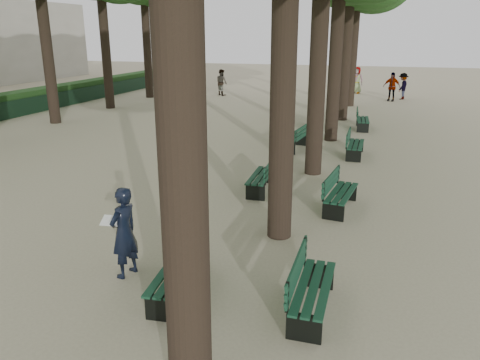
# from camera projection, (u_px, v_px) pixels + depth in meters

# --- Properties ---
(ground) EXTENTS (120.00, 120.00, 0.00)m
(ground) POSITION_uv_depth(u_px,v_px,m) (155.00, 294.00, 7.99)
(ground) COLOR tan
(ground) RESTS_ON ground
(bench_left_0) EXTENTS (0.75, 1.85, 0.92)m
(bench_left_0) POSITION_uv_depth(u_px,v_px,m) (177.00, 280.00, 7.90)
(bench_left_0) COLOR black
(bench_left_0) RESTS_ON ground
(bench_left_1) EXTENTS (0.64, 1.82, 0.92)m
(bench_left_1) POSITION_uv_depth(u_px,v_px,m) (261.00, 182.00, 13.12)
(bench_left_1) COLOR black
(bench_left_1) RESTS_ON ground
(bench_left_2) EXTENTS (0.79, 1.86, 0.92)m
(bench_left_2) POSITION_uv_depth(u_px,v_px,m) (295.00, 143.00, 17.79)
(bench_left_2) COLOR black
(bench_left_2) RESTS_ON ground
(bench_left_3) EXTENTS (0.72, 1.84, 0.92)m
(bench_left_3) POSITION_uv_depth(u_px,v_px,m) (314.00, 121.00, 22.23)
(bench_left_3) COLOR black
(bench_left_3) RESTS_ON ground
(bench_right_0) EXTENTS (0.58, 1.80, 0.92)m
(bench_right_0) POSITION_uv_depth(u_px,v_px,m) (312.00, 297.00, 7.40)
(bench_right_0) COLOR black
(bench_right_0) RESTS_ON ground
(bench_right_1) EXTENTS (0.78, 1.86, 0.92)m
(bench_right_1) POSITION_uv_depth(u_px,v_px,m) (341.00, 199.00, 11.74)
(bench_right_1) COLOR black
(bench_right_1) RESTS_ON ground
(bench_right_2) EXTENTS (0.57, 1.80, 0.92)m
(bench_right_2) POSITION_uv_depth(u_px,v_px,m) (355.00, 149.00, 16.80)
(bench_right_2) COLOR black
(bench_right_2) RESTS_ON ground
(bench_right_3) EXTENTS (0.70, 1.84, 0.92)m
(bench_right_3) POSITION_uv_depth(u_px,v_px,m) (363.00, 123.00, 21.56)
(bench_right_3) COLOR black
(bench_right_3) RESTS_ON ground
(man_with_map) EXTENTS (0.68, 0.74, 1.70)m
(man_with_map) POSITION_uv_depth(u_px,v_px,m) (124.00, 232.00, 8.38)
(man_with_map) COLOR black
(man_with_map) RESTS_ON ground
(pedestrian_d) EXTENTS (1.00, 0.61, 1.91)m
(pedestrian_d) POSITION_uv_depth(u_px,v_px,m) (357.00, 80.00, 34.17)
(pedestrian_d) COLOR #262628
(pedestrian_d) RESTS_ON ground
(pedestrian_b) EXTENTS (0.67, 1.17, 1.73)m
(pedestrian_b) POSITION_uv_depth(u_px,v_px,m) (403.00, 86.00, 31.07)
(pedestrian_b) COLOR #262628
(pedestrian_b) RESTS_ON ground
(pedestrian_c) EXTENTS (1.14, 0.62, 1.84)m
(pedestrian_c) POSITION_uv_depth(u_px,v_px,m) (392.00, 87.00, 30.26)
(pedestrian_c) COLOR #262628
(pedestrian_c) RESTS_ON ground
(pedestrian_e) EXTENTS (0.74, 1.65, 1.74)m
(pedestrian_e) POSITION_uv_depth(u_px,v_px,m) (183.00, 91.00, 28.50)
(pedestrian_e) COLOR #262628
(pedestrian_e) RESTS_ON ground
(pedestrian_a) EXTENTS (0.93, 0.81, 1.82)m
(pedestrian_a) POSITION_uv_depth(u_px,v_px,m) (222.00, 82.00, 33.08)
(pedestrian_a) COLOR #262628
(pedestrian_a) RESTS_ON ground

